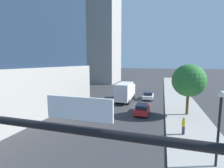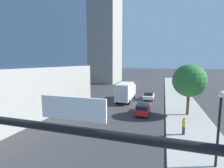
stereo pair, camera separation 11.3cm
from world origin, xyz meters
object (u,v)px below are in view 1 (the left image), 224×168
car_red (142,109)px  box_truck (125,91)px  pedestrian_yellow_shirt (184,126)px  construction_building (97,28)px  car_white (148,96)px  street_tree (189,81)px  street_lamp (220,117)px

car_red → box_truck: 7.94m
car_red → box_truck: size_ratio=0.58×
box_truck → pedestrian_yellow_shirt: bearing=-55.8°
construction_building → car_white: size_ratio=10.46×
box_truck → street_tree: bearing=-30.4°
street_tree → car_red: bearing=-169.6°
street_tree → car_red: 7.16m
street_lamp → car_red: (-6.18, 10.65, -2.86)m
street_lamp → street_tree: bearing=91.7°
street_tree → car_red: street_tree is taller
construction_building → street_lamp: bearing=-59.2°
car_white → box_truck: bearing=-144.9°
pedestrian_yellow_shirt → car_red: bearing=128.5°
construction_building → pedestrian_yellow_shirt: construction_building is taller
construction_building → car_red: bearing=-59.0°
car_red → pedestrian_yellow_shirt: size_ratio=2.66×
box_truck → car_red: bearing=-60.0°
car_white → box_truck: box_truck is taller
construction_building → box_truck: 36.17m
street_tree → box_truck: size_ratio=0.87×
construction_building → box_truck: size_ratio=5.42×
street_tree → car_white: street_tree is taller
box_truck → construction_building: bearing=121.2°
construction_building → car_red: construction_building is taller
car_red → pedestrian_yellow_shirt: pedestrian_yellow_shirt is taller
car_red → car_white: size_ratio=1.11×
car_red → street_tree: bearing=10.4°
street_tree → pedestrian_yellow_shirt: 7.96m
box_truck → pedestrian_yellow_shirt: 15.32m
street_tree → pedestrian_yellow_shirt: street_tree is taller
street_tree → car_white: size_ratio=1.68×
street_lamp → street_tree: street_tree is taller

